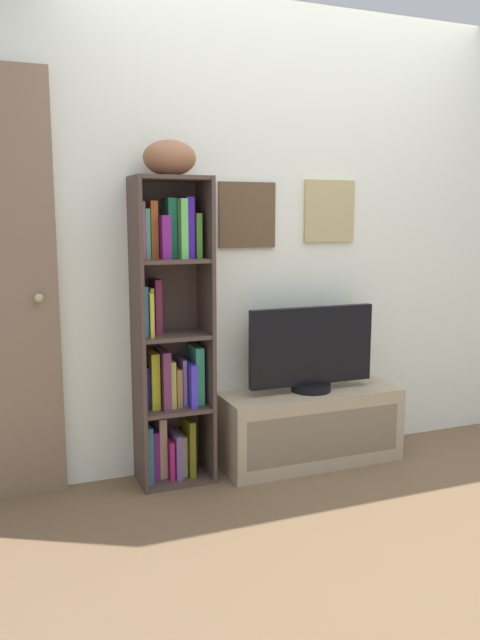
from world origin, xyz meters
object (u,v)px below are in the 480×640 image
Objects in this scene: bookshelf at (169,341)px; television at (312,350)px; football at (170,158)px; tv_stand at (310,427)px.

television is at bearing -5.28° from bookshelf.
tv_stand is (0.78, -0.04, -1.45)m from football.
bookshelf is at bearing 174.65° from tv_stand.
bookshelf is 0.80m from television.
football reaches higher than television.
bookshelf is at bearing 112.89° from football.
tv_stand is at bearing -3.23° from football.
television is (0.79, -0.07, -0.09)m from bookshelf.
bookshelf is 5.95× the size of football.
tv_stand is 0.44m from television.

